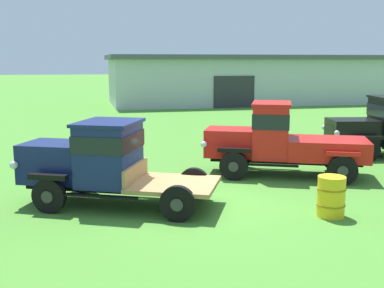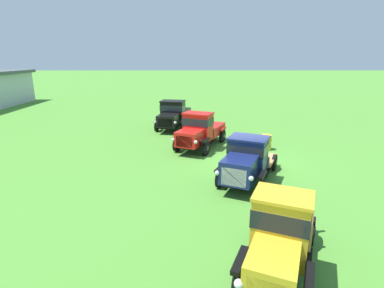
# 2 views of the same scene
# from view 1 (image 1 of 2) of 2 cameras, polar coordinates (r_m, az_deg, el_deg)

# --- Properties ---
(ground_plane) EXTENTS (240.00, 240.00, 0.00)m
(ground_plane) POSITION_cam_1_polar(r_m,az_deg,el_deg) (12.11, 0.41, -7.03)
(ground_plane) COLOR #47842D
(farm_shed) EXTENTS (25.94, 9.28, 3.98)m
(farm_shed) POSITION_cam_1_polar(r_m,az_deg,el_deg) (41.95, 8.20, 7.67)
(farm_shed) COLOR #B2B7BC
(farm_shed) RESTS_ON ground
(vintage_truck_second_in_line) EXTENTS (5.12, 3.55, 2.09)m
(vintage_truck_second_in_line) POSITION_cam_1_polar(r_m,az_deg,el_deg) (11.99, -10.92, -1.88)
(vintage_truck_second_in_line) COLOR black
(vintage_truck_second_in_line) RESTS_ON ground
(vintage_truck_midrow_center) EXTENTS (5.19, 3.52, 2.26)m
(vintage_truck_midrow_center) POSITION_cam_1_polar(r_m,az_deg,el_deg) (15.08, 10.51, 0.45)
(vintage_truck_midrow_center) COLOR black
(vintage_truck_midrow_center) RESTS_ON ground
(oil_drum_beside_row) EXTENTS (0.66, 0.66, 0.94)m
(oil_drum_beside_row) POSITION_cam_1_polar(r_m,az_deg,el_deg) (11.45, 16.16, -5.99)
(oil_drum_beside_row) COLOR gold
(oil_drum_beside_row) RESTS_ON ground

